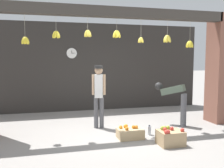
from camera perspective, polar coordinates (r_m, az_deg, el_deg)
The scene contains 10 objects.
ground_plane at distance 6.07m, azimuth 0.98°, elevation -10.95°, with size 60.00×60.00×0.00m, color gray.
shop_back_wall at distance 8.58m, azimuth -3.97°, elevation 3.86°, with size 7.55×0.12×2.95m, color #2D2B28.
shop_pillar_right at distance 7.54m, azimuth 23.98°, elevation 3.16°, with size 0.70×0.60×2.95m, color brown.
storefront_awning at distance 6.04m, azimuth 0.79°, elevation 15.58°, with size 5.65×0.30×0.93m.
shopkeeper at distance 6.27m, azimuth -3.04°, elevation -1.81°, with size 0.33×0.28×1.58m.
worker_stooping at distance 6.75m, azimuth 14.11°, elevation -2.94°, with size 0.68×0.71×1.12m.
fruit_crate_oranges at distance 5.62m, azimuth 4.12°, elevation -11.15°, with size 0.55×0.40×0.28m.
fruit_crate_apples at distance 5.31m, azimuth 13.19°, elevation -11.77°, with size 0.50×0.41×0.37m.
water_bottle at distance 5.90m, azimuth 8.55°, elevation -10.43°, with size 0.08×0.08×0.23m.
wall_clock at distance 8.40m, azimuth -9.20°, elevation 6.97°, with size 0.36×0.03×0.36m.
Camera 1 is at (-1.53, -5.62, 1.73)m, focal length 40.00 mm.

